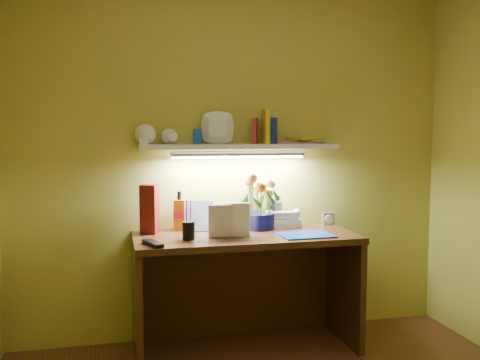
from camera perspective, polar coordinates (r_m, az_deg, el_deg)
The scene contains 13 objects.
desk at distance 3.48m, azimuth 0.60°, elevation -11.89°, with size 1.40×0.60×0.75m, color #321D0D.
flower_bouquet at distance 3.55m, azimuth 2.05°, elevation -2.31°, with size 0.23×0.23×0.37m, color #0B0B37, non-canonical shape.
telephone at distance 3.64m, azimuth 4.64°, elevation -4.08°, with size 0.20×0.15×0.12m, color beige, non-canonical shape.
desk_clock at distance 3.79m, azimuth 9.37°, elevation -4.07°, with size 0.08×0.04×0.08m, color silver.
whisky_bottle at distance 3.52m, azimuth -6.48°, elevation -3.30°, with size 0.07×0.07×0.26m, color #AC5107, non-canonical shape.
whisky_box at distance 3.45m, azimuth -9.64°, elevation -3.07°, with size 0.10×0.10×0.31m, color #611411.
pen_cup at distance 3.23m, azimuth -5.52°, elevation -4.72°, with size 0.08×0.08×0.18m, color black.
art_card at distance 3.50m, azimuth -4.46°, elevation -3.84°, with size 0.20×0.04×0.20m, color white, non-canonical shape.
tv_remote at distance 3.11m, azimuth -9.26°, elevation -6.69°, with size 0.05×0.19×0.02m, color black.
blue_folder at distance 3.37m, azimuth 7.02°, elevation -5.84°, with size 0.32×0.24×0.01m, color blue.
desk_book_a at distance 3.27m, azimuth -3.39°, elevation -4.43°, with size 0.15×0.02×0.20m, color beige.
desk_book_b at distance 3.31m, azimuth -1.61°, elevation -4.23°, with size 0.15×0.02×0.21m, color white.
wall_shelf at distance 3.50m, azimuth -0.42°, elevation 4.20°, with size 1.32×0.30×0.26m.
Camera 1 is at (-0.81, -2.03, 1.40)m, focal length 40.00 mm.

